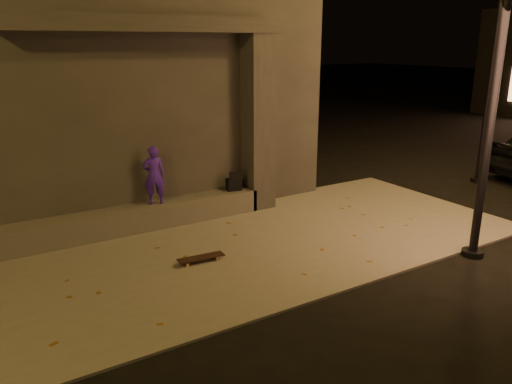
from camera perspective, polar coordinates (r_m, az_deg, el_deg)
ground at (r=7.19m, az=4.63°, el=-12.16°), size 120.00×120.00×0.00m
sidewalk at (r=8.70m, az=-3.20°, el=-6.63°), size 11.00×4.40×0.04m
building at (r=11.89m, az=-18.50°, el=11.75°), size 9.00×5.10×5.22m
ledge at (r=9.63m, az=-16.18°, el=-3.39°), size 6.00×0.55×0.45m
column at (r=10.48m, az=0.24°, el=7.81°), size 0.55×0.55×3.60m
canopy at (r=9.43m, az=-11.95°, el=18.29°), size 5.00×0.70×0.28m
skateboarder at (r=9.64m, az=-11.58°, el=1.89°), size 0.47×0.37×1.13m
backpack at (r=10.44m, az=-2.56°, el=0.99°), size 0.33×0.24×0.42m
skateboard at (r=8.22m, az=-6.31°, el=-7.47°), size 0.78×0.26×0.08m
street_lamp_2 at (r=13.73m, az=26.04°, el=17.37°), size 0.36×0.36×7.05m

